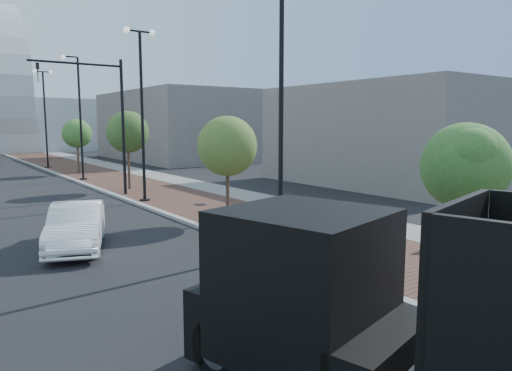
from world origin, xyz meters
TOP-DOWN VIEW (x-y plane):
  - sidewalk at (3.50, 40.00)m, footprint 7.00×140.00m
  - concrete_strip at (6.20, 40.00)m, footprint 2.40×140.00m
  - curb at (0.00, 40.00)m, footprint 0.30×140.00m
  - white_sedan at (-5.04, 14.26)m, footprint 3.20×5.05m
  - pedestrian at (5.41, 6.91)m, footprint 0.58×0.39m
  - streetlight_1 at (0.49, 10.00)m, footprint 1.44×0.56m
  - streetlight_2 at (0.60, 22.00)m, footprint 1.72×0.56m
  - streetlight_3 at (0.49, 34.00)m, footprint 1.44×0.56m
  - streetlight_4 at (0.60, 46.00)m, footprint 1.72×0.56m
  - traffic_mast at (-0.30, 25.00)m, footprint 5.09×0.20m
  - tree_0 at (1.65, 4.02)m, footprint 2.22×2.14m
  - tree_1 at (1.65, 15.02)m, footprint 2.62×2.61m
  - tree_2 at (1.65, 27.02)m, footprint 2.67×2.67m
  - tree_3 at (1.65, 39.02)m, footprint 2.48×2.44m
  - commercial_block_ne at (16.00, 50.00)m, footprint 12.00×22.00m
  - commercial_block_e at (18.00, 20.00)m, footprint 10.00×16.00m
  - utility_cover_1 at (2.40, 8.00)m, footprint 0.50×0.50m
  - utility_cover_2 at (2.40, 19.00)m, footprint 0.50×0.50m

SIDE VIEW (x-z plane):
  - sidewalk at x=3.50m, z-range 0.00..0.12m
  - concrete_strip at x=6.20m, z-range 0.00..0.13m
  - curb at x=0.00m, z-range 0.00..0.14m
  - utility_cover_1 at x=2.40m, z-range 0.12..0.14m
  - utility_cover_2 at x=2.40m, z-range 0.12..0.14m
  - white_sedan at x=-5.04m, z-range 0.00..1.57m
  - pedestrian at x=5.41m, z-range 0.00..1.57m
  - tree_0 at x=1.65m, z-range 1.10..5.46m
  - tree_1 at x=1.65m, z-range 1.02..5.67m
  - tree_3 at x=1.65m, z-range 1.12..5.82m
  - commercial_block_e at x=18.00m, z-range 0.00..7.00m
  - tree_2 at x=1.65m, z-range 1.21..6.33m
  - commercial_block_ne at x=16.00m, z-range 0.00..8.00m
  - streetlight_1 at x=0.49m, z-range -0.26..8.95m
  - streetlight_3 at x=0.49m, z-range -0.26..8.95m
  - streetlight_2 at x=0.60m, z-range 0.18..9.46m
  - streetlight_4 at x=0.60m, z-range 0.18..9.46m
  - traffic_mast at x=-0.30m, z-range 0.98..8.98m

